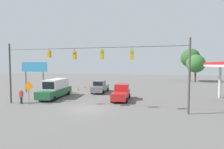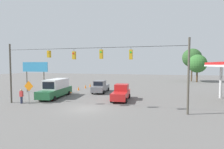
{
  "view_description": "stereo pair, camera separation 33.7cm",
  "coord_description": "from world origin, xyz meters",
  "px_view_note": "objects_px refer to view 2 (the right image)",
  "views": [
    {
      "loc": [
        -7.11,
        17.59,
        4.79
      ],
      "look_at": [
        -1.11,
        -6.9,
        3.39
      ],
      "focal_mm": 28.0,
      "sensor_mm": 36.0,
      "label": 1
    },
    {
      "loc": [
        -7.44,
        17.51,
        4.79
      ],
      "look_at": [
        -1.11,
        -6.9,
        3.39
      ],
      "focal_mm": 28.0,
      "sensor_mm": 36.0,
      "label": 2
    }
  ],
  "objects_px": {
    "traffic_cone_fifth": "(85,87)",
    "work_zone_sign": "(29,88)",
    "roadside_billboard": "(35,69)",
    "tree_horizon_left": "(197,64)",
    "pickup_truck_red_crossing_near": "(121,93)",
    "tree_horizon_right": "(192,58)",
    "pickup_truck_grey_withflow_mid": "(100,87)",
    "traffic_cone_farthest": "(90,85)",
    "pedestrian": "(21,96)",
    "traffic_cone_fourth": "(78,88)",
    "traffic_cone_nearest": "(50,97)",
    "traffic_cone_third": "(71,91)",
    "traffic_cone_second": "(61,94)",
    "overhead_signal_span": "(89,66)",
    "box_truck_green_parked_shoulder": "(56,88)"
  },
  "relations": [
    {
      "from": "traffic_cone_nearest",
      "to": "traffic_cone_fifth",
      "type": "height_order",
      "value": "same"
    },
    {
      "from": "traffic_cone_second",
      "to": "traffic_cone_farthest",
      "type": "relative_size",
      "value": 1.0
    },
    {
      "from": "traffic_cone_nearest",
      "to": "roadside_billboard",
      "type": "height_order",
      "value": "roadside_billboard"
    },
    {
      "from": "traffic_cone_fifth",
      "to": "work_zone_sign",
      "type": "bearing_deg",
      "value": 86.68
    },
    {
      "from": "pickup_truck_grey_withflow_mid",
      "to": "traffic_cone_nearest",
      "type": "relative_size",
      "value": 7.96
    },
    {
      "from": "pickup_truck_grey_withflow_mid",
      "to": "pickup_truck_red_crossing_near",
      "type": "distance_m",
      "value": 7.24
    },
    {
      "from": "pickup_truck_red_crossing_near",
      "to": "traffic_cone_fifth",
      "type": "relative_size",
      "value": 7.38
    },
    {
      "from": "traffic_cone_farthest",
      "to": "tree_horizon_right",
      "type": "distance_m",
      "value": 31.23
    },
    {
      "from": "traffic_cone_nearest",
      "to": "work_zone_sign",
      "type": "bearing_deg",
      "value": 72.09
    },
    {
      "from": "traffic_cone_fourth",
      "to": "traffic_cone_second",
      "type": "bearing_deg",
      "value": 90.18
    },
    {
      "from": "overhead_signal_span",
      "to": "traffic_cone_third",
      "type": "distance_m",
      "value": 12.02
    },
    {
      "from": "traffic_cone_third",
      "to": "tree_horizon_left",
      "type": "relative_size",
      "value": 0.09
    },
    {
      "from": "traffic_cone_fourth",
      "to": "tree_horizon_right",
      "type": "bearing_deg",
      "value": -134.05
    },
    {
      "from": "traffic_cone_fourth",
      "to": "roadside_billboard",
      "type": "bearing_deg",
      "value": 33.76
    },
    {
      "from": "tree_horizon_right",
      "to": "work_zone_sign",
      "type": "bearing_deg",
      "value": 56.2
    },
    {
      "from": "traffic_cone_second",
      "to": "pickup_truck_grey_withflow_mid",
      "type": "bearing_deg",
      "value": -135.89
    },
    {
      "from": "pickup_truck_red_crossing_near",
      "to": "traffic_cone_farthest",
      "type": "height_order",
      "value": "pickup_truck_red_crossing_near"
    },
    {
      "from": "pickup_truck_grey_withflow_mid",
      "to": "traffic_cone_second",
      "type": "xyz_separation_m",
      "value": [
        4.83,
        4.68,
        -0.63
      ]
    },
    {
      "from": "traffic_cone_nearest",
      "to": "traffic_cone_farthest",
      "type": "xyz_separation_m",
      "value": [
        0.13,
        -15.09,
        0.0
      ]
    },
    {
      "from": "pickup_truck_red_crossing_near",
      "to": "tree_horizon_right",
      "type": "relative_size",
      "value": 0.54
    },
    {
      "from": "traffic_cone_nearest",
      "to": "traffic_cone_third",
      "type": "distance_m",
      "value": 6.07
    },
    {
      "from": "traffic_cone_second",
      "to": "traffic_cone_nearest",
      "type": "bearing_deg",
      "value": 92.62
    },
    {
      "from": "work_zone_sign",
      "to": "overhead_signal_span",
      "type": "bearing_deg",
      "value": -179.25
    },
    {
      "from": "work_zone_sign",
      "to": "roadside_billboard",
      "type": "bearing_deg",
      "value": -56.09
    },
    {
      "from": "overhead_signal_span",
      "to": "box_truck_green_parked_shoulder",
      "type": "height_order",
      "value": "overhead_signal_span"
    },
    {
      "from": "pickup_truck_grey_withflow_mid",
      "to": "traffic_cone_nearest",
      "type": "bearing_deg",
      "value": 59.07
    },
    {
      "from": "traffic_cone_third",
      "to": "traffic_cone_fourth",
      "type": "distance_m",
      "value": 3.23
    },
    {
      "from": "overhead_signal_span",
      "to": "roadside_billboard",
      "type": "bearing_deg",
      "value": -31.12
    },
    {
      "from": "traffic_cone_second",
      "to": "tree_horizon_left",
      "type": "xyz_separation_m",
      "value": [
        -24.95,
        -28.7,
        4.75
      ]
    },
    {
      "from": "box_truck_green_parked_shoulder",
      "to": "tree_horizon_right",
      "type": "height_order",
      "value": "tree_horizon_right"
    },
    {
      "from": "traffic_cone_nearest",
      "to": "overhead_signal_span",
      "type": "bearing_deg",
      "value": 157.95
    },
    {
      "from": "traffic_cone_nearest",
      "to": "traffic_cone_fourth",
      "type": "distance_m",
      "value": 9.3
    },
    {
      "from": "traffic_cone_third",
      "to": "pickup_truck_red_crossing_near",
      "type": "bearing_deg",
      "value": 158.64
    },
    {
      "from": "box_truck_green_parked_shoulder",
      "to": "traffic_cone_third",
      "type": "height_order",
      "value": "box_truck_green_parked_shoulder"
    },
    {
      "from": "tree_horizon_left",
      "to": "overhead_signal_span",
      "type": "bearing_deg",
      "value": 62.54
    },
    {
      "from": "pickup_truck_grey_withflow_mid",
      "to": "traffic_cone_fifth",
      "type": "distance_m",
      "value": 6.56
    },
    {
      "from": "box_truck_green_parked_shoulder",
      "to": "traffic_cone_nearest",
      "type": "relative_size",
      "value": 10.6
    },
    {
      "from": "traffic_cone_second",
      "to": "pickup_truck_red_crossing_near",
      "type": "bearing_deg",
      "value": 175.34
    },
    {
      "from": "overhead_signal_span",
      "to": "traffic_cone_second",
      "type": "relative_size",
      "value": 29.99
    },
    {
      "from": "traffic_cone_fifth",
      "to": "roadside_billboard",
      "type": "xyz_separation_m",
      "value": [
        6.29,
        7.14,
        3.66
      ]
    },
    {
      "from": "traffic_cone_farthest",
      "to": "pedestrian",
      "type": "bearing_deg",
      "value": 83.64
    },
    {
      "from": "overhead_signal_span",
      "to": "traffic_cone_farthest",
      "type": "height_order",
      "value": "overhead_signal_span"
    },
    {
      "from": "traffic_cone_second",
      "to": "traffic_cone_fifth",
      "type": "height_order",
      "value": "same"
    },
    {
      "from": "pedestrian",
      "to": "tree_horizon_left",
      "type": "xyz_separation_m",
      "value": [
        -26.93,
        -34.6,
        4.19
      ]
    },
    {
      "from": "tree_horizon_left",
      "to": "pedestrian",
      "type": "bearing_deg",
      "value": 52.11
    },
    {
      "from": "roadside_billboard",
      "to": "traffic_cone_nearest",
      "type": "bearing_deg",
      "value": 140.73
    },
    {
      "from": "pickup_truck_grey_withflow_mid",
      "to": "work_zone_sign",
      "type": "bearing_deg",
      "value": 62.29
    },
    {
      "from": "tree_horizon_left",
      "to": "work_zone_sign",
      "type": "bearing_deg",
      "value": 53.44
    },
    {
      "from": "roadside_billboard",
      "to": "tree_horizon_left",
      "type": "distance_m",
      "value": 41.01
    },
    {
      "from": "traffic_cone_third",
      "to": "tree_horizon_right",
      "type": "relative_size",
      "value": 0.07
    }
  ]
}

